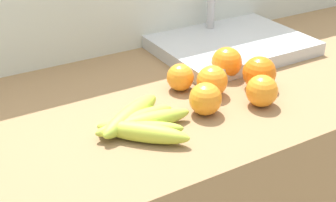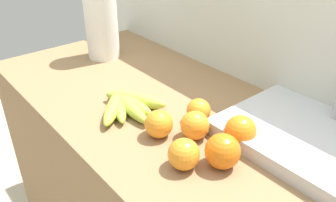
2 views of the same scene
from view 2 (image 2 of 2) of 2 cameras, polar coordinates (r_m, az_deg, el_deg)
The scene contains 10 objects.
wall_back at distance 1.26m, azimuth 16.59°, elevation -6.93°, with size 2.05×0.06×1.30m, color silver.
banana_bunch at distance 1.00m, azimuth -6.83°, elevation -0.50°, with size 0.21×0.22×0.04m.
orange_center at distance 0.87m, azimuth 4.27°, elevation -3.89°, with size 0.07×0.07×0.07m, color orange.
orange_back_left at distance 0.86m, azimuth 11.70°, elevation -4.81°, with size 0.08×0.08×0.08m, color orange.
orange_front at distance 0.88m, azimuth -1.52°, elevation -3.75°, with size 0.07×0.07×0.07m, color orange.
orange_back_right at distance 0.78m, azimuth 2.59°, elevation -8.64°, with size 0.07×0.07×0.07m, color orange.
orange_far_right at distance 0.94m, azimuth 5.00°, elevation -1.56°, with size 0.07×0.07×0.07m, color orange.
orange_right at distance 0.79m, azimuth 8.87°, elevation -8.08°, with size 0.08×0.08×0.08m, color orange.
paper_towel_roll at distance 1.33m, azimuth -10.86°, elevation 13.10°, with size 0.12×0.12×0.33m.
sink_basin at distance 0.92m, azimuth 22.31°, elevation -5.68°, with size 0.42×0.31×0.20m.
Camera 2 is at (0.51, -0.56, 1.37)m, focal length 37.43 mm.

